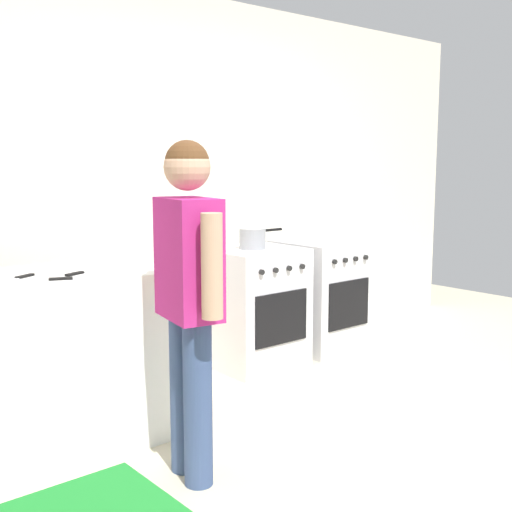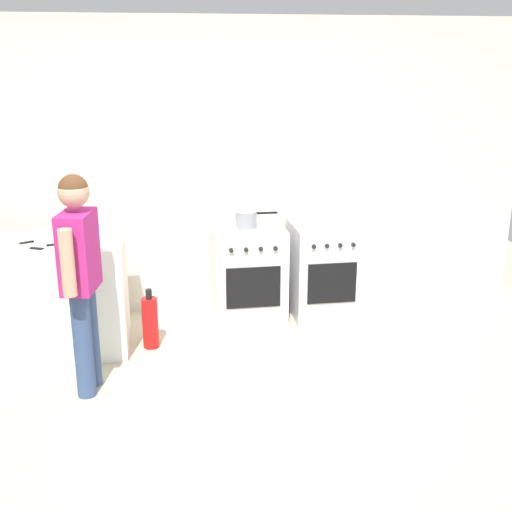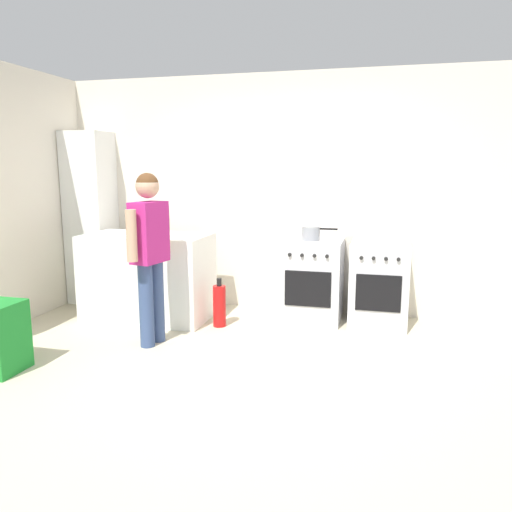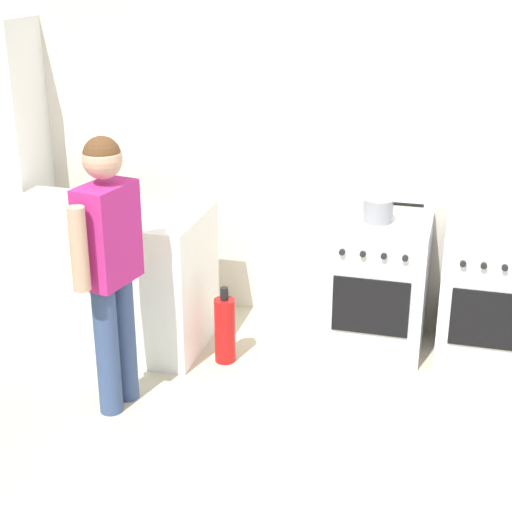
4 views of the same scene
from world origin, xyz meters
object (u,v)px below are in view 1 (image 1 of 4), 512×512
(oven_left, at_px, (253,307))
(person, at_px, (189,284))
(knife_carving, at_px, (88,271))
(knife_bread, at_px, (9,280))
(oven_right, at_px, (320,294))
(pot, at_px, (253,239))
(knife_utility, at_px, (74,278))
(fire_extinguisher, at_px, (191,378))

(oven_left, distance_m, person, 1.78)
(oven_left, height_order, knife_carving, knife_carving)
(knife_bread, bearing_deg, oven_right, 9.91)
(knife_carving, relative_size, person, 0.21)
(pot, distance_m, knife_utility, 1.70)
(oven_left, bearing_deg, knife_utility, -159.63)
(oven_right, xyz_separation_m, knife_utility, (-2.30, -0.60, 0.48))
(oven_right, height_order, knife_bread, knife_bread)
(knife_carving, distance_m, person, 0.68)
(oven_right, distance_m, pot, 0.86)
(knife_utility, distance_m, person, 0.60)
(pot, relative_size, knife_utility, 1.52)
(oven_right, distance_m, person, 2.33)
(fire_extinguisher, bearing_deg, person, -124.13)
(knife_utility, bearing_deg, oven_right, 14.61)
(oven_right, distance_m, knife_bread, 2.63)
(oven_left, bearing_deg, fire_extinguisher, -151.22)
(oven_left, xyz_separation_m, person, (-1.30, -1.11, 0.49))
(pot, bearing_deg, oven_left, 45.93)
(person, bearing_deg, fire_extinguisher, 55.87)
(knife_carving, relative_size, knife_utility, 1.31)
(person, height_order, fire_extinguisher, person)
(knife_utility, bearing_deg, fire_extinguisher, 9.24)
(oven_left, bearing_deg, person, -139.44)
(person, relative_size, fire_extinguisher, 3.10)
(oven_left, xyz_separation_m, oven_right, (0.68, -0.00, -0.00))
(oven_left, height_order, person, person)
(oven_left, distance_m, knife_carving, 1.61)
(knife_bread, bearing_deg, fire_extinguisher, -1.88)
(oven_right, xyz_separation_m, fire_extinguisher, (-1.55, -0.48, -0.21))
(knife_bread, relative_size, fire_extinguisher, 0.65)
(oven_left, xyz_separation_m, knife_bread, (-1.86, -0.45, 0.48))
(pot, height_order, fire_extinguisher, pot)
(oven_right, bearing_deg, knife_bread, -170.09)
(knife_utility, bearing_deg, person, -58.75)
(person, xyz_separation_m, fire_extinguisher, (0.43, 0.64, -0.69))
(knife_utility, relative_size, person, 0.16)
(oven_left, bearing_deg, knife_carving, -162.92)
(knife_carving, xyz_separation_m, fire_extinguisher, (0.60, -0.03, -0.69))
(oven_right, relative_size, knife_utility, 3.51)
(oven_left, relative_size, fire_extinguisher, 1.70)
(oven_left, relative_size, person, 0.55)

